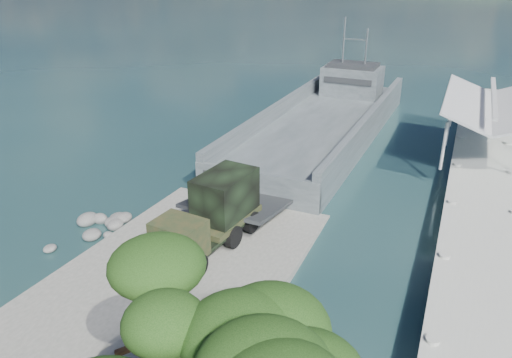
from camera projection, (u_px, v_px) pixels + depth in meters
The scene contains 8 objects.
ground at pixel (185, 270), 24.03m from camera, with size 1400.00×1400.00×0.00m, color #1C3C43.
boat_ramp at pixel (174, 277), 23.08m from camera, with size 10.00×18.00×0.50m, color slate.
shoreline_rocks at pixel (89, 240), 26.66m from camera, with size 3.20×5.60×0.90m, color #545452, non-canonical shape.
pier at pixel (484, 150), 34.56m from camera, with size 6.40×44.00×6.10m.
landing_craft at pixel (322, 129), 41.49m from camera, with size 8.87×32.35×9.55m.
military_truck at pixel (211, 215), 24.55m from camera, with size 3.17×7.58×3.41m.
soldier at pixel (145, 262), 22.10m from camera, with size 0.69×0.45×1.88m, color #1D311B.
overhang_tree at pixel (204, 355), 11.25m from camera, with size 7.64×7.03×6.93m.
Camera 1 is at (11.02, -17.27, 13.74)m, focal length 35.00 mm.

